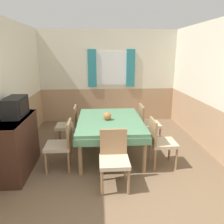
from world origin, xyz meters
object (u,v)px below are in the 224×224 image
object	(u,v)px
chair_right_near	(160,140)
tv	(15,107)
vase	(107,116)
chair_left_near	(62,143)
sideboard	(16,145)
dining_table	(110,124)
chair_right_far	(147,122)
chair_head_near	(114,157)
chair_left_far	(69,124)

from	to	relation	value
chair_right_near	tv	size ratio (longest dim) A/B	1.56
tv	vase	size ratio (longest dim) A/B	3.57
chair_right_near	vase	size ratio (longest dim) A/B	5.56
chair_left_near	tv	xyz separation A→B (m)	(-0.73, 0.06, 0.64)
sideboard	tv	world-z (taller)	tv
dining_table	chair_left_near	bearing A→B (deg)	-148.97
chair_right_far	tv	size ratio (longest dim) A/B	1.56
dining_table	chair_left_near	distance (m)	1.02
chair_right_far	sideboard	xyz separation A→B (m)	(-2.47, -1.10, 0.01)
dining_table	chair_head_near	distance (m)	1.10
tv	chair_right_near	bearing A→B (deg)	-1.50
chair_left_far	tv	distance (m)	1.38
chair_left_far	sideboard	bearing A→B (deg)	145.69
dining_table	chair_left_near	size ratio (longest dim) A/B	1.98
tv	vase	xyz separation A→B (m)	(1.54, 0.43, -0.32)
chair_right_near	chair_right_far	size ratio (longest dim) A/B	1.00
chair_left_far	vase	size ratio (longest dim) A/B	5.56
chair_right_far	sideboard	size ratio (longest dim) A/B	0.75
sideboard	chair_left_near	bearing A→B (deg)	4.63
chair_left_far	tv	world-z (taller)	tv
chair_left_far	tv	xyz separation A→B (m)	(-0.73, -0.97, 0.64)
sideboard	tv	distance (m)	0.64
chair_left_far	vase	xyz separation A→B (m)	(0.81, -0.54, 0.33)
chair_left_near	chair_head_near	xyz separation A→B (m)	(0.86, -0.57, 0.00)
tv	vase	distance (m)	1.63
chair_head_near	chair_left_far	world-z (taller)	same
chair_head_near	chair_right_far	bearing A→B (deg)	-118.23
sideboard	chair_right_far	bearing A→B (deg)	23.94
dining_table	chair_right_near	size ratio (longest dim) A/B	1.98
chair_head_near	tv	bearing A→B (deg)	-21.63
chair_left_near	chair_left_far	bearing A→B (deg)	0.00
chair_right_near	tv	xyz separation A→B (m)	(-2.45, 0.06, 0.64)
dining_table	chair_head_near	world-z (taller)	chair_head_near
chair_right_near	chair_left_far	bearing A→B (deg)	-121.03
dining_table	chair_right_far	xyz separation A→B (m)	(0.86, 0.52, -0.15)
chair_left_far	sideboard	distance (m)	1.33
tv	sideboard	bearing A→B (deg)	-97.35
sideboard	vase	xyz separation A→B (m)	(1.56, 0.55, 0.32)
dining_table	chair_left_far	xyz separation A→B (m)	(-0.86, 0.52, -0.15)
chair_right_near	chair_head_near	size ratio (longest dim) A/B	1.00
chair_right_near	chair_head_near	world-z (taller)	same
dining_table	chair_left_far	world-z (taller)	chair_left_far
chair_head_near	chair_left_far	size ratio (longest dim) A/B	1.00
dining_table	sideboard	bearing A→B (deg)	-160.22
chair_right_far	chair_left_far	distance (m)	1.72
chair_right_far	tv	distance (m)	2.72
chair_head_near	sideboard	xyz separation A→B (m)	(-1.61, 0.51, 0.01)
chair_left_far	chair_right_near	bearing A→B (deg)	-121.03
chair_right_near	tv	distance (m)	2.54
chair_right_far	chair_left_far	bearing A→B (deg)	-90.00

